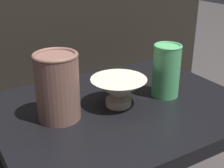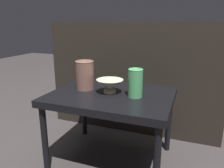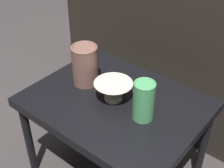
# 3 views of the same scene
# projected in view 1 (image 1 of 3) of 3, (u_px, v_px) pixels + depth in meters

# --- Properties ---
(table) EXTENTS (0.71, 0.55, 0.45)m
(table) POSITION_uv_depth(u_px,v_px,m) (122.00, 118.00, 0.92)
(table) COLOR black
(table) RESTS_ON ground_plane
(couch_backdrop) EXTENTS (1.36, 0.50, 0.87)m
(couch_backdrop) POSITION_uv_depth(u_px,v_px,m) (46.00, 52.00, 1.42)
(couch_backdrop) COLOR black
(couch_backdrop) RESTS_ON ground_plane
(bowl) EXTENTS (0.16, 0.16, 0.08)m
(bowl) POSITION_uv_depth(u_px,v_px,m) (119.00, 90.00, 0.88)
(bowl) COLOR beige
(bowl) RESTS_ON table
(vase_textured_left) EXTENTS (0.11, 0.11, 0.18)m
(vase_textured_left) POSITION_uv_depth(u_px,v_px,m) (57.00, 86.00, 0.80)
(vase_textured_left) COLOR brown
(vase_textured_left) RESTS_ON table
(vase_colorful_right) EXTENTS (0.08, 0.08, 0.16)m
(vase_colorful_right) POSITION_uv_depth(u_px,v_px,m) (166.00, 70.00, 0.93)
(vase_colorful_right) COLOR #47995B
(vase_colorful_right) RESTS_ON table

